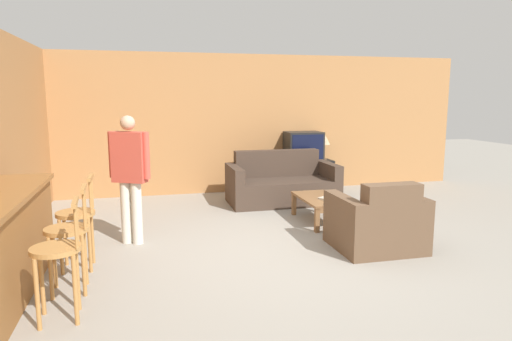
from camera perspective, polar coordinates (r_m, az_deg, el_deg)
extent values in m
plane|color=gray|center=(5.41, 4.28, -10.39)|extent=(24.00, 24.00, 0.00)
cube|color=#B27A47|center=(8.69, -3.29, 5.83)|extent=(9.40, 0.08, 2.60)
cube|color=#B27A47|center=(6.40, -28.58, 3.50)|extent=(0.08, 8.69, 2.60)
cube|color=brown|center=(4.75, -29.26, -8.66)|extent=(0.47, 2.27, 0.90)
cylinder|color=#B77F42|center=(4.05, -23.78, -8.97)|extent=(0.42, 0.42, 0.04)
cylinder|color=#B77F42|center=(4.30, -25.20, -12.43)|extent=(0.04, 0.04, 0.58)
cylinder|color=#B77F42|center=(4.04, -25.69, -13.85)|extent=(0.04, 0.04, 0.58)
cylinder|color=#B77F42|center=(4.27, -21.42, -12.33)|extent=(0.04, 0.04, 0.58)
cylinder|color=#B77F42|center=(4.01, -21.65, -13.75)|extent=(0.04, 0.04, 0.58)
cylinder|color=#B77F42|center=(4.10, -21.43, -5.86)|extent=(0.02, 0.02, 0.34)
cylinder|color=#B77F42|center=(4.02, -21.50, -6.15)|extent=(0.02, 0.02, 0.34)
cylinder|color=#B77F42|center=(3.94, -21.56, -6.44)|extent=(0.02, 0.02, 0.34)
cylinder|color=#B77F42|center=(3.87, -21.63, -6.75)|extent=(0.02, 0.02, 0.34)
cube|color=#B77F42|center=(3.94, -21.69, -3.68)|extent=(0.06, 0.34, 0.04)
cylinder|color=#B77F42|center=(4.57, -22.62, -6.83)|extent=(0.42, 0.42, 0.04)
cylinder|color=#B77F42|center=(4.81, -23.90, -10.03)|extent=(0.04, 0.04, 0.58)
cylinder|color=#B77F42|center=(4.55, -24.30, -11.15)|extent=(0.04, 0.04, 0.58)
cylinder|color=#B77F42|center=(4.79, -20.56, -9.92)|extent=(0.04, 0.04, 0.58)
cylinder|color=#B77F42|center=(4.52, -20.75, -11.05)|extent=(0.04, 0.04, 0.58)
cylinder|color=#B77F42|center=(4.63, -20.56, -4.11)|extent=(0.02, 0.02, 0.34)
cylinder|color=#B77F42|center=(4.55, -20.61, -4.33)|extent=(0.02, 0.02, 0.34)
cylinder|color=#B77F42|center=(4.48, -20.67, -4.56)|extent=(0.02, 0.02, 0.34)
cylinder|color=#B77F42|center=(4.40, -20.73, -4.80)|extent=(0.02, 0.02, 0.34)
cube|color=#B77F42|center=(4.48, -20.77, -2.13)|extent=(0.05, 0.34, 0.04)
cylinder|color=#B77F42|center=(5.15, -21.65, -5.02)|extent=(0.40, 0.40, 0.04)
cylinder|color=#B77F42|center=(5.38, -22.74, -7.93)|extent=(0.04, 0.04, 0.58)
cylinder|color=#B77F42|center=(5.12, -23.19, -8.83)|extent=(0.04, 0.04, 0.58)
cylinder|color=#B77F42|center=(5.35, -19.77, -7.87)|extent=(0.04, 0.04, 0.58)
cylinder|color=#B77F42|center=(5.08, -20.07, -8.77)|extent=(0.04, 0.04, 0.58)
cylinder|color=#B77F42|center=(5.20, -19.77, -2.63)|extent=(0.02, 0.02, 0.34)
cylinder|color=#B77F42|center=(5.13, -19.85, -2.81)|extent=(0.02, 0.02, 0.34)
cylinder|color=#B77F42|center=(5.05, -19.94, -2.99)|extent=(0.02, 0.02, 0.34)
cylinder|color=#B77F42|center=(4.97, -20.03, -3.18)|extent=(0.02, 0.02, 0.34)
cube|color=#B77F42|center=(5.05, -20.01, -0.84)|extent=(0.04, 0.34, 0.04)
cube|color=#423328|center=(7.87, 3.32, -2.58)|extent=(1.52, 0.94, 0.41)
cube|color=#423328|center=(8.13, 2.60, 0.95)|extent=(1.52, 0.22, 0.46)
cube|color=#423328|center=(7.64, -2.69, -1.96)|extent=(0.16, 0.94, 0.67)
cube|color=#423328|center=(8.13, 8.99, -1.38)|extent=(0.16, 0.94, 0.67)
cube|color=brown|center=(5.73, 14.66, -7.37)|extent=(0.66, 0.89, 0.41)
cube|color=brown|center=(5.34, 16.57, -3.94)|extent=(0.66, 0.22, 0.44)
cube|color=brown|center=(5.90, 18.23, -5.83)|extent=(0.16, 0.89, 0.65)
cube|color=brown|center=(5.52, 10.94, -6.58)|extent=(0.16, 0.89, 0.65)
cube|color=brown|center=(6.69, 7.95, -3.50)|extent=(0.53, 1.04, 0.04)
cube|color=brown|center=(6.22, 7.63, -6.21)|extent=(0.06, 0.06, 0.33)
cube|color=brown|center=(6.40, 11.42, -5.88)|extent=(0.06, 0.06, 0.33)
cube|color=brown|center=(7.10, 4.77, -4.23)|extent=(0.06, 0.06, 0.33)
cube|color=brown|center=(7.25, 8.16, -4.00)|extent=(0.06, 0.06, 0.33)
cube|color=black|center=(8.86, 5.88, -0.65)|extent=(1.12, 0.47, 0.60)
cube|color=black|center=(8.78, 5.94, 3.05)|extent=(0.68, 0.49, 0.55)
cube|color=black|center=(8.55, 6.50, 2.87)|extent=(0.61, 0.01, 0.48)
cube|color=#B7AD99|center=(6.60, 8.70, -3.43)|extent=(0.24, 0.22, 0.03)
cylinder|color=brown|center=(8.96, 8.34, 1.43)|extent=(0.16, 0.16, 0.02)
cylinder|color=brown|center=(8.94, 8.36, 2.39)|extent=(0.03, 0.03, 0.28)
cone|color=tan|center=(8.91, 8.40, 4.05)|extent=(0.27, 0.27, 0.25)
cylinder|color=silver|center=(5.92, -15.91, -5.06)|extent=(0.13, 0.13, 0.78)
cylinder|color=silver|center=(5.85, -14.66, -5.17)|extent=(0.13, 0.13, 0.78)
cube|color=#CC4C3D|center=(5.76, -15.59, 1.63)|extent=(0.45, 0.34, 0.62)
cylinder|color=#CC4C3D|center=(5.87, -17.56, 1.92)|extent=(0.08, 0.08, 0.57)
cylinder|color=#CC4C3D|center=(5.65, -13.56, 1.82)|extent=(0.08, 0.08, 0.57)
sphere|color=tan|center=(5.72, -15.77, 5.75)|extent=(0.18, 0.18, 0.18)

